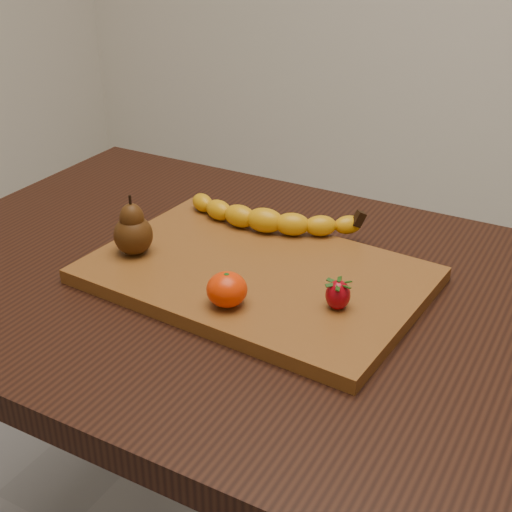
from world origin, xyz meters
The scene contains 6 objects.
table centered at (0.00, 0.00, 0.66)m, with size 1.00×0.70×0.76m.
cutting_board centered at (0.03, 0.00, 0.77)m, with size 0.45×0.30×0.02m, color brown.
banana centered at (-0.01, 0.11, 0.80)m, with size 0.24×0.06×0.04m, color #E3A00A, non-canonical shape.
pear centered at (-0.14, -0.04, 0.82)m, with size 0.06×0.06×0.09m, color #44250B, non-canonical shape.
mandarin centered at (0.05, -0.10, 0.80)m, with size 0.05×0.05×0.04m, color #EE3202.
strawberry centered at (0.17, -0.04, 0.80)m, with size 0.03×0.03×0.04m, color #9B040F, non-canonical shape.
Camera 1 is at (0.45, -0.75, 1.26)m, focal length 50.00 mm.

